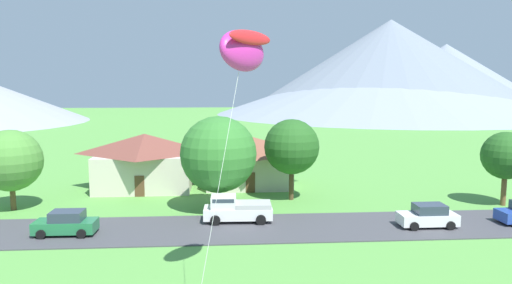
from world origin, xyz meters
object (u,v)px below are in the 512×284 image
house_left_center (248,160)px  tree_near_left (506,156)px  tree_left_of_center (11,161)px  pickup_truck_white_west_side (236,209)px  kite_flyer_with_kite (243,54)px  parked_car_green_mid_west (66,223)px  tree_near_right (218,154)px  parked_car_white_west_end (428,216)px  house_leftmost (145,160)px  tree_right_of_center (292,147)px

house_left_center → tree_near_left: (21.69, -9.82, 1.70)m
tree_near_left → tree_left_of_center: size_ratio=0.95×
tree_left_of_center → house_left_center: bearing=22.3°
house_left_center → tree_left_of_center: bearing=-157.7°
pickup_truck_white_west_side → kite_flyer_with_kite: size_ratio=0.40×
tree_near_left → parked_car_green_mid_west: tree_near_left is taller
tree_near_right → parked_car_white_west_end: bearing=-20.5°
kite_flyer_with_kite → tree_near_right: bearing=94.4°
house_left_center → tree_left_of_center: tree_left_of_center is taller
tree_near_right → house_leftmost: bearing=129.1°
kite_flyer_with_kite → parked_car_white_west_end: bearing=37.5°
house_left_center → kite_flyer_with_kite: bearing=-93.8°
house_left_center → tree_right_of_center: bearing=-61.1°
parked_car_green_mid_west → parked_car_white_west_end: bearing=-0.1°
tree_left_of_center → parked_car_green_mid_west: (6.61, -7.25, -3.34)m
house_leftmost → house_left_center: 10.47m
house_leftmost → parked_car_green_mid_west: (-3.20, -14.86, -2.01)m
tree_near_left → pickup_truck_white_west_side: (-23.37, -3.38, -3.32)m
tree_near_right → tree_right_of_center: bearing=27.3°
parked_car_white_west_end → kite_flyer_with_kite: (-14.11, -10.84, 11.11)m
house_left_center → pickup_truck_white_west_side: house_left_center is taller
tree_right_of_center → parked_car_white_west_end: (8.82, -9.14, -4.01)m
tree_near_right → parked_car_white_west_end: tree_near_right is taller
kite_flyer_with_kite → tree_near_left: bearing=35.3°
tree_left_of_center → pickup_truck_white_west_side: bearing=-14.8°
house_leftmost → house_left_center: house_leftmost is taller
house_left_center → parked_car_white_west_end: house_left_center is taller
tree_near_left → tree_near_right: bearing=-179.9°
tree_near_right → kite_flyer_with_kite: kite_flyer_with_kite is taller
tree_near_right → kite_flyer_with_kite: size_ratio=0.60×
tree_left_of_center → tree_right_of_center: 23.89m
tree_near_left → pickup_truck_white_west_side: bearing=-171.8°
tree_near_right → kite_flyer_with_kite: bearing=-85.6°
parked_car_white_west_end → parked_car_green_mid_west: same height
tree_near_right → tree_near_left: bearing=0.1°
tree_right_of_center → pickup_truck_white_west_side: 9.36m
parked_car_green_mid_west → kite_flyer_with_kite: size_ratio=0.32×
tree_near_left → parked_car_green_mid_west: size_ratio=1.53×
tree_near_right → pickup_truck_white_west_side: bearing=-68.3°
house_leftmost → kite_flyer_with_kite: bearing=-71.3°
tree_near_left → parked_car_green_mid_west: 35.97m
house_leftmost → tree_right_of_center: (14.01, -5.76, 2.00)m
house_left_center → tree_near_right: 10.51m
tree_left_of_center → tree_near_right: (17.23, -1.54, 0.56)m
house_left_center → tree_near_right: bearing=-107.0°
house_leftmost → parked_car_green_mid_west: bearing=-102.1°
house_left_center → tree_left_of_center: 21.94m
tree_left_of_center → kite_flyer_with_kite: size_ratio=0.52×
house_leftmost → kite_flyer_with_kite: 28.66m
tree_near_left → parked_car_white_west_end: (-9.32, -5.77, -3.51)m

